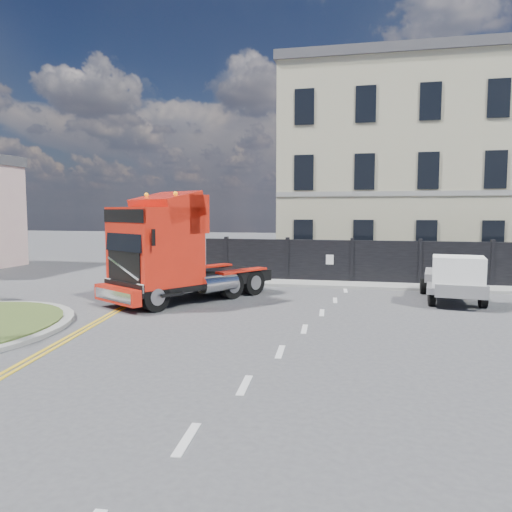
# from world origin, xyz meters

# --- Properties ---
(ground) EXTENTS (120.00, 120.00, 0.00)m
(ground) POSITION_xyz_m (0.00, 0.00, 0.00)
(ground) COLOR #424244
(ground) RESTS_ON ground
(hoarding_fence) EXTENTS (18.80, 0.25, 2.00)m
(hoarding_fence) POSITION_xyz_m (6.55, 9.00, 1.00)
(hoarding_fence) COLOR black
(hoarding_fence) RESTS_ON ground
(georgian_building) EXTENTS (12.30, 10.30, 12.80)m
(georgian_building) POSITION_xyz_m (6.00, 16.50, 5.77)
(georgian_building) COLOR #B6B090
(georgian_building) RESTS_ON ground
(pavement_far) EXTENTS (20.00, 1.60, 0.12)m
(pavement_far) POSITION_xyz_m (6.00, 8.10, 0.06)
(pavement_far) COLOR gray
(pavement_far) RESTS_ON ground
(truck) EXTENTS (5.50, 6.83, 3.92)m
(truck) POSITION_xyz_m (-2.36, 2.73, 1.75)
(truck) COLOR black
(truck) RESTS_ON ground
(flatbed_pickup) EXTENTS (2.22, 4.45, 1.77)m
(flatbed_pickup) POSITION_xyz_m (7.76, 4.52, 0.95)
(flatbed_pickup) COLOR slate
(flatbed_pickup) RESTS_ON ground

